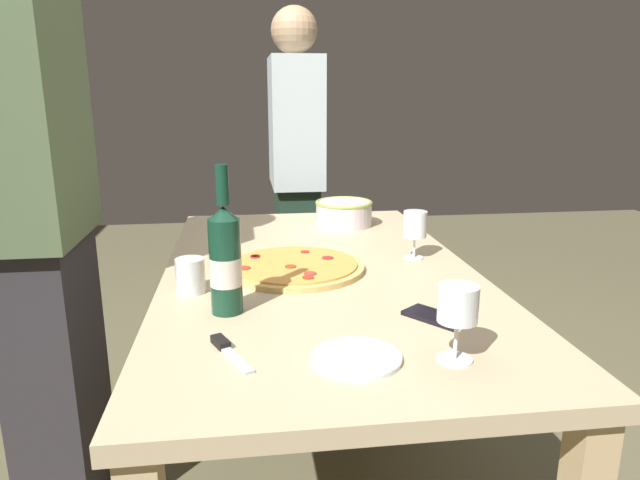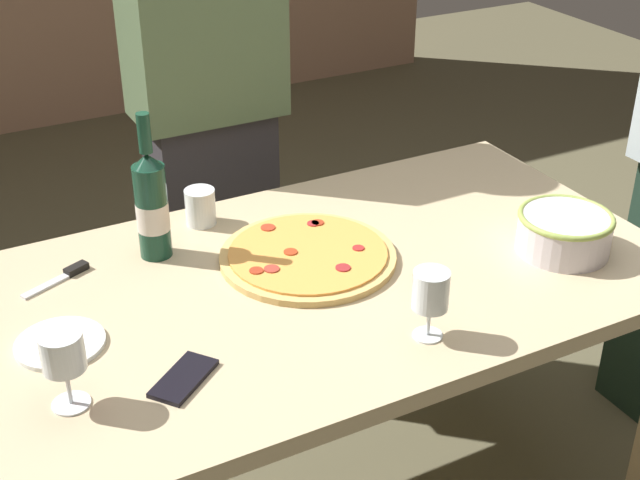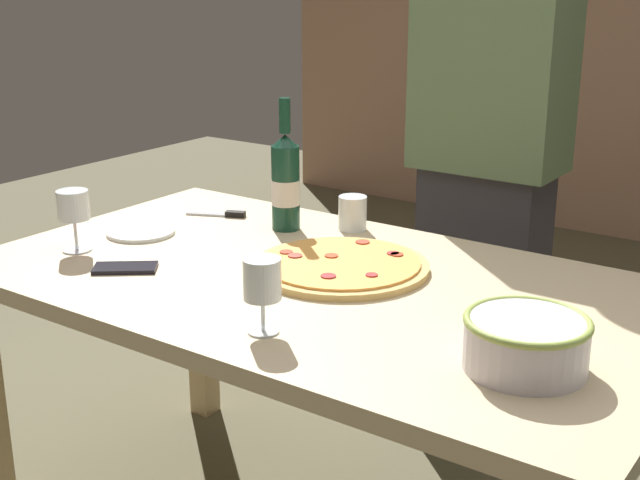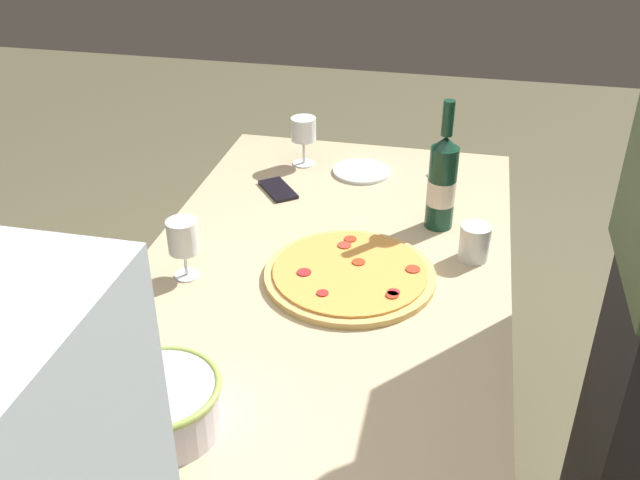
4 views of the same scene
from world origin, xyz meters
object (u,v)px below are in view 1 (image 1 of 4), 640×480
Objects in this scene: side_plate at (356,358)px; pizza_knife at (227,349)px; wine_glass_by_bottle at (458,308)px; cup_amber at (190,276)px; cell_phone at (435,317)px; person_host at (39,227)px; person_guest_left at (296,181)px; dining_table at (320,300)px; wine_glass_near_pizza at (415,225)px; wine_bottle at (225,259)px; serving_bowl at (344,212)px; pizza at (294,267)px.

pizza_knife is at bearing 74.56° from side_plate.
wine_glass_by_bottle is 0.22m from side_plate.
wine_glass_by_bottle is at bearing -130.32° from cup_amber.
person_host is (0.45, 0.99, 0.14)m from cell_phone.
person_host is at bearing 51.08° from side_plate.
person_guest_left reaches higher than side_plate.
wine_glass_near_pizza reaches higher than dining_table.
wine_bottle is 1.53m from person_guest_left.
serving_bowl is 1.54× the size of cell_phone.
pizza is 0.55m from pizza_knife.
wine_bottle is 0.20× the size of person_host.
person_guest_left is at bearing 4.51° from wine_glass_by_bottle.
cell_phone is at bearing -177.22° from serving_bowl.
cup_amber is at bearing 33.03° from wine_bottle.
person_host is at bearing 118.26° from serving_bowl.
person_guest_left is at bearing -1.94° from dining_table.
wine_glass_near_pizza reaches higher than serving_bowl.
wine_glass_near_pizza is 1.64× the size of cup_amber.
person_guest_left reaches higher than dining_table.
wine_glass_by_bottle is (-0.60, -0.18, 0.20)m from dining_table.
pizza is at bearing -3.55° from person_guest_left.
person_host is (0.34, 0.52, 0.01)m from wine_bottle.
serving_bowl is 0.67m from person_guest_left.
person_host is (0.19, 0.42, 0.10)m from cup_amber.
side_plate reaches higher than dining_table.
person_guest_left is at bearing 13.29° from wine_glass_near_pizza.
pizza_knife reaches higher than dining_table.
wine_bottle is 2.12× the size of pizza_knife.
serving_bowl is at bearing 0.83° from wine_glass_by_bottle.
cell_phone is (-0.26, -0.57, -0.04)m from cup_amber.
wine_glass_near_pizza is 0.70m from wine_glass_by_bottle.
serving_bowl is 1.15m from pizza_knife.
cup_amber is at bearing -14.43° from person_guest_left.
wine_glass_by_bottle is 0.86× the size of side_plate.
dining_table is at bearing -95.70° from pizza.
cell_phone is (0.18, -0.22, 0.00)m from side_plate.
pizza is at bearing 101.11° from wine_glass_near_pizza.
cup_amber is 0.56m from side_plate.
serving_bowl is 0.87m from cup_amber.
wine_bottle is at bearing 138.42° from dining_table.
wine_glass_near_pizza is (0.07, -0.38, 0.09)m from pizza.
serving_bowl reaches higher than cup_amber.
cup_amber reaches higher than pizza.
side_plate is (-0.29, -0.25, -0.13)m from wine_bottle.
person_host is at bearing 43.27° from pizza_knife.
pizza_knife is (-0.52, 0.18, -0.00)m from pizza.
wine_glass_by_bottle reaches higher than wine_glass_near_pizza.
pizza_knife is 1.75m from person_guest_left.
serving_bowl reaches higher than side_plate.
wine_glass_near_pizza reaches higher than side_plate.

